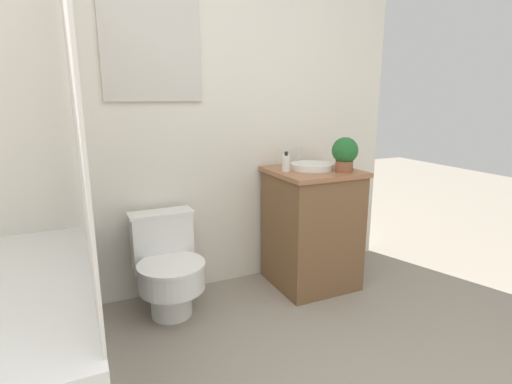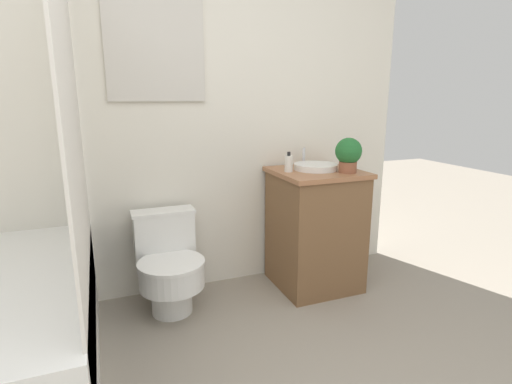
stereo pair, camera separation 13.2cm
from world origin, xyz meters
name	(u,v)px [view 1 (the left image)]	position (x,y,z in m)	size (l,w,h in m)	color
wall_back	(166,103)	(0.00, 1.96, 1.26)	(3.36, 0.07, 2.50)	silver
shower_area	(21,334)	(-0.84, 1.21, 0.31)	(0.65, 1.45, 1.98)	white
toilet	(168,267)	(-0.10, 1.67, 0.29)	(0.40, 0.51, 0.61)	white
vanity	(311,227)	(0.90, 1.64, 0.41)	(0.56, 0.55, 0.82)	brown
sink	(312,166)	(0.90, 1.66, 0.84)	(0.29, 0.32, 0.13)	white
soap_bottle	(286,163)	(0.69, 1.66, 0.88)	(0.05, 0.05, 0.13)	silver
potted_plant	(345,153)	(1.04, 1.50, 0.94)	(0.17, 0.17, 0.22)	brown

